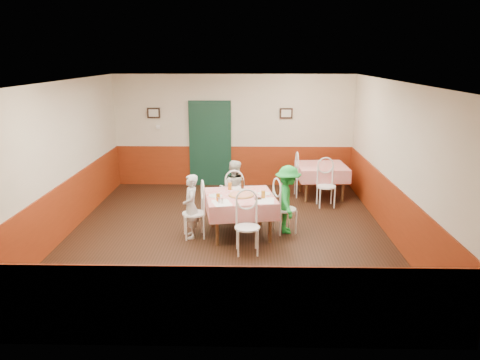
{
  "coord_description": "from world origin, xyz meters",
  "views": [
    {
      "loc": [
        0.4,
        -8.18,
        3.23
      ],
      "look_at": [
        0.23,
        -0.0,
        1.05
      ],
      "focal_mm": 35.0,
      "sensor_mm": 36.0,
      "label": 1
    }
  ],
  "objects_px": {
    "diner_far": "(234,190)",
    "glass_b": "(263,195)",
    "main_table": "(240,215)",
    "chair_far": "(234,198)",
    "chair_near": "(247,228)",
    "chair_second_b": "(326,187)",
    "diner_right": "(288,199)",
    "chair_left": "(194,214)",
    "chair_right": "(285,209)",
    "pizza": "(241,195)",
    "diner_left": "(191,206)",
    "second_table": "(321,181)",
    "glass_c": "(230,186)",
    "wallet": "(258,198)",
    "chair_second_a": "(289,178)",
    "glass_a": "(218,197)",
    "beer_bottle": "(242,184)"
  },
  "relations": [
    {
      "from": "second_table",
      "to": "chair_second_b",
      "type": "distance_m",
      "value": 0.75
    },
    {
      "from": "chair_right",
      "to": "chair_second_a",
      "type": "distance_m",
      "value": 2.36
    },
    {
      "from": "second_table",
      "to": "chair_right",
      "type": "relative_size",
      "value": 1.24
    },
    {
      "from": "pizza",
      "to": "chair_near",
      "type": "bearing_deg",
      "value": -81.78
    },
    {
      "from": "second_table",
      "to": "chair_second_a",
      "type": "bearing_deg",
      "value": 180.0
    },
    {
      "from": "chair_far",
      "to": "beer_bottle",
      "type": "bearing_deg",
      "value": 108.21
    },
    {
      "from": "chair_near",
      "to": "pizza",
      "type": "relative_size",
      "value": 2.04
    },
    {
      "from": "glass_a",
      "to": "wallet",
      "type": "distance_m",
      "value": 0.71
    },
    {
      "from": "pizza",
      "to": "diner_left",
      "type": "bearing_deg",
      "value": -172.41
    },
    {
      "from": "second_table",
      "to": "chair_near",
      "type": "relative_size",
      "value": 1.24
    },
    {
      "from": "chair_near",
      "to": "glass_a",
      "type": "distance_m",
      "value": 0.81
    },
    {
      "from": "glass_b",
      "to": "chair_near",
      "type": "bearing_deg",
      "value": -112.43
    },
    {
      "from": "chair_second_b",
      "to": "glass_b",
      "type": "distance_m",
      "value": 2.41
    },
    {
      "from": "chair_far",
      "to": "glass_c",
      "type": "xyz_separation_m",
      "value": [
        -0.06,
        -0.46,
        0.38
      ]
    },
    {
      "from": "glass_b",
      "to": "diner_far",
      "type": "height_order",
      "value": "diner_far"
    },
    {
      "from": "chair_near",
      "to": "pizza",
      "type": "distance_m",
      "value": 0.88
    },
    {
      "from": "main_table",
      "to": "chair_left",
      "type": "bearing_deg",
      "value": -170.57
    },
    {
      "from": "glass_a",
      "to": "chair_far",
      "type": "bearing_deg",
      "value": 78.62
    },
    {
      "from": "chair_near",
      "to": "diner_right",
      "type": "relative_size",
      "value": 0.7
    },
    {
      "from": "second_table",
      "to": "glass_c",
      "type": "relative_size",
      "value": 8.37
    },
    {
      "from": "chair_left",
      "to": "chair_far",
      "type": "height_order",
      "value": "same"
    },
    {
      "from": "diner_far",
      "to": "main_table",
      "type": "bearing_deg",
      "value": 101.38
    },
    {
      "from": "glass_a",
      "to": "diner_far",
      "type": "bearing_deg",
      "value": 79.44
    },
    {
      "from": "glass_a",
      "to": "chair_near",
      "type": "bearing_deg",
      "value": -43.88
    },
    {
      "from": "main_table",
      "to": "glass_b",
      "type": "relative_size",
      "value": 9.2
    },
    {
      "from": "glass_b",
      "to": "wallet",
      "type": "height_order",
      "value": "glass_b"
    },
    {
      "from": "diner_far",
      "to": "chair_near",
      "type": "bearing_deg",
      "value": 101.38
    },
    {
      "from": "beer_bottle",
      "to": "diner_left",
      "type": "height_order",
      "value": "diner_left"
    },
    {
      "from": "chair_left",
      "to": "main_table",
      "type": "bearing_deg",
      "value": 87.12
    },
    {
      "from": "diner_far",
      "to": "diner_right",
      "type": "height_order",
      "value": "diner_right"
    },
    {
      "from": "diner_far",
      "to": "glass_b",
      "type": "bearing_deg",
      "value": 120.25
    },
    {
      "from": "diner_far",
      "to": "glass_a",
      "type": "bearing_deg",
      "value": 81.38
    },
    {
      "from": "chair_far",
      "to": "diner_right",
      "type": "relative_size",
      "value": 0.7
    },
    {
      "from": "chair_right",
      "to": "chair_near",
      "type": "bearing_deg",
      "value": 124.96
    },
    {
      "from": "chair_far",
      "to": "chair_near",
      "type": "bearing_deg",
      "value": 95.12
    },
    {
      "from": "pizza",
      "to": "glass_a",
      "type": "bearing_deg",
      "value": -141.64
    },
    {
      "from": "glass_b",
      "to": "chair_left",
      "type": "bearing_deg",
      "value": 178.94
    },
    {
      "from": "glass_b",
      "to": "chair_second_a",
      "type": "bearing_deg",
      "value": 75.38
    },
    {
      "from": "wallet",
      "to": "diner_far",
      "type": "bearing_deg",
      "value": 103.55
    },
    {
      "from": "chair_second_a",
      "to": "diner_left",
      "type": "distance_m",
      "value": 3.31
    },
    {
      "from": "diner_left",
      "to": "diner_right",
      "type": "bearing_deg",
      "value": 90.86
    },
    {
      "from": "chair_right",
      "to": "chair_far",
      "type": "height_order",
      "value": "same"
    },
    {
      "from": "chair_second_b",
      "to": "chair_right",
      "type": "bearing_deg",
      "value": -125.67
    },
    {
      "from": "glass_a",
      "to": "glass_c",
      "type": "distance_m",
      "value": 0.74
    },
    {
      "from": "chair_right",
      "to": "chair_second_b",
      "type": "xyz_separation_m",
      "value": [
        1.02,
        1.6,
        0.0
      ]
    },
    {
      "from": "chair_right",
      "to": "chair_near",
      "type": "height_order",
      "value": "same"
    },
    {
      "from": "glass_c",
      "to": "diner_far",
      "type": "bearing_deg",
      "value": 84.07
    },
    {
      "from": "chair_second_b",
      "to": "diner_right",
      "type": "distance_m",
      "value": 1.87
    },
    {
      "from": "diner_left",
      "to": "diner_far",
      "type": "xyz_separation_m",
      "value": [
        0.74,
        1.04,
        0.02
      ]
    },
    {
      "from": "chair_far",
      "to": "diner_left",
      "type": "bearing_deg",
      "value": 48.48
    }
  ]
}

